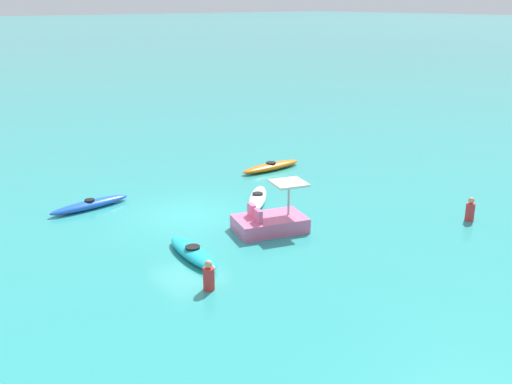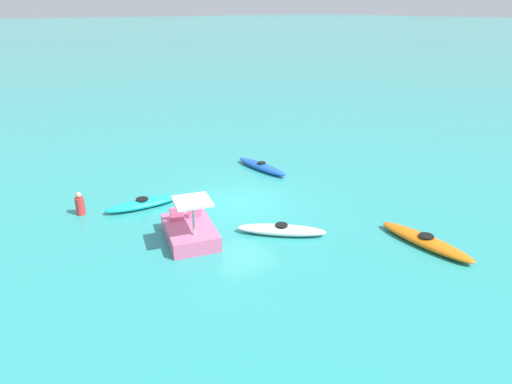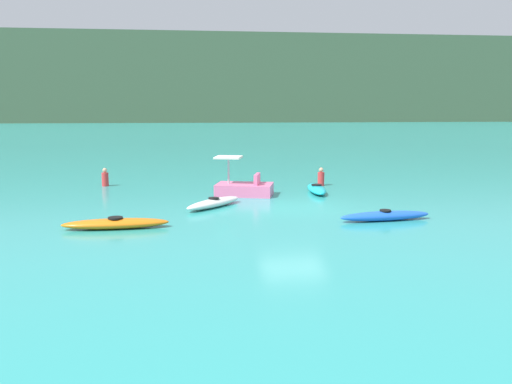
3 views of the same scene
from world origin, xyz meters
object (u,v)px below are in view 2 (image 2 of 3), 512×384
Objects in this scene: kayak_white at (281,230)px; person_near_shore at (80,205)px; kayak_blue at (262,166)px; kayak_orange at (426,241)px; pedal_boat_pink at (190,230)px; kayak_cyan at (143,204)px.

person_near_shore is (5.63, 4.88, 0.22)m from kayak_white.
kayak_orange is at bearing 178.69° from kayak_blue.
kayak_orange is at bearing -130.14° from pedal_boat_pink.
kayak_orange is at bearing -136.48° from kayak_white.
kayak_white is 0.95× the size of pedal_boat_pink.
kayak_white is 4.62m from kayak_orange.
kayak_blue is at bearing -90.89° from person_near_shore.
kayak_white is 5.60m from kayak_cyan.
pedal_boat_pink is at bearing 49.86° from kayak_orange.
pedal_boat_pink is at bearing 59.58° from kayak_white.
pedal_boat_pink reaches higher than kayak_blue.
kayak_white is 6.46m from kayak_blue.
pedal_boat_pink reaches higher than kayak_cyan.
person_near_shore is at bearing 29.03° from pedal_boat_pink.
kayak_blue is at bearing -56.51° from pedal_boat_pink.
pedal_boat_pink is at bearing -176.32° from kayak_cyan.
kayak_cyan is at bearing 3.68° from pedal_boat_pink.
kayak_white is 2.96× the size of person_near_shore.
kayak_cyan is 0.89× the size of kayak_blue.
person_near_shore is (0.79, 2.06, 0.22)m from kayak_cyan.
kayak_cyan is at bearing -111.06° from person_near_shore.
person_near_shore is at bearing 40.95° from kayak_white.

